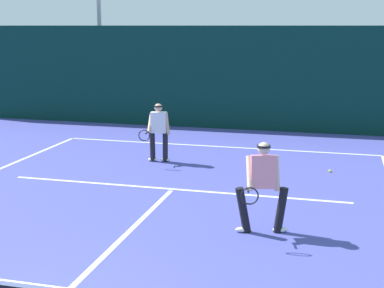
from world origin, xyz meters
TOP-DOWN VIEW (x-y plane):
  - court_line_baseline_far at (0.00, 10.99)m, footprint 9.30×0.10m
  - court_line_service at (0.00, 6.53)m, footprint 7.58×0.10m
  - court_line_centre at (0.00, 3.20)m, footprint 0.10×6.40m
  - player_near at (2.21, 4.47)m, footprint 0.92×0.89m
  - player_far at (-1.07, 8.83)m, footprint 0.62×0.87m
  - tennis_ball at (3.28, 8.86)m, footprint 0.07×0.07m
  - back_fence_windscreen at (0.00, 13.90)m, footprint 21.36×0.12m

SIDE VIEW (x-z plane):
  - court_line_baseline_far at x=0.00m, z-range 0.00..0.01m
  - court_line_service at x=0.00m, z-range 0.00..0.01m
  - court_line_centre at x=0.00m, z-range 0.00..0.01m
  - tennis_ball at x=3.28m, z-range 0.00..0.07m
  - player_far at x=-1.07m, z-range 0.07..1.60m
  - player_near at x=2.21m, z-range 0.08..1.67m
  - back_fence_windscreen at x=0.00m, z-range 0.00..3.48m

